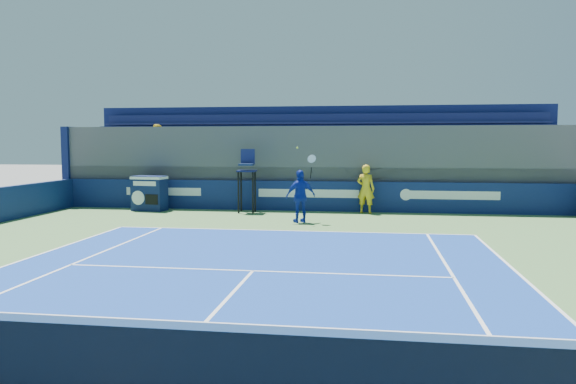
# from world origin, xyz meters

# --- Properties ---
(ball_person) EXTENTS (0.78, 0.61, 1.88)m
(ball_person) POSITION_xyz_m (2.26, 16.65, 0.95)
(ball_person) COLOR yellow
(ball_person) RESTS_ON apron
(tennis_net) EXTENTS (11.65, 0.08, 1.10)m
(tennis_net) POSITION_xyz_m (0.00, 0.00, 0.56)
(tennis_net) COLOR black
(tennis_net) RESTS_ON ground
(back_hoarding) EXTENTS (20.40, 0.21, 1.20)m
(back_hoarding) POSITION_xyz_m (0.00, 17.10, 0.60)
(back_hoarding) COLOR #0D1B4E
(back_hoarding) RESTS_ON ground
(match_clock) EXTENTS (1.41, 0.90, 1.40)m
(match_clock) POSITION_xyz_m (-6.31, 16.27, 0.74)
(match_clock) COLOR #0D1945
(match_clock) RESTS_ON ground
(umpire_chair) EXTENTS (0.73, 0.73, 2.48)m
(umpire_chair) POSITION_xyz_m (-2.31, 16.25, 1.53)
(umpire_chair) COLOR black
(umpire_chair) RESTS_ON ground
(tennis_player) EXTENTS (1.13, 0.89, 2.57)m
(tennis_player) POSITION_xyz_m (0.10, 13.79, 0.91)
(tennis_player) COLOR #122A9A
(tennis_player) RESTS_ON apron
(stadium_seating) EXTENTS (21.00, 4.05, 4.40)m
(stadium_seating) POSITION_xyz_m (-0.02, 19.15, 1.83)
(stadium_seating) COLOR #4B4B50
(stadium_seating) RESTS_ON ground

